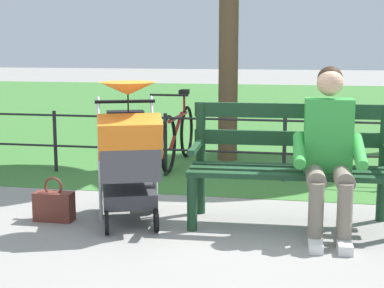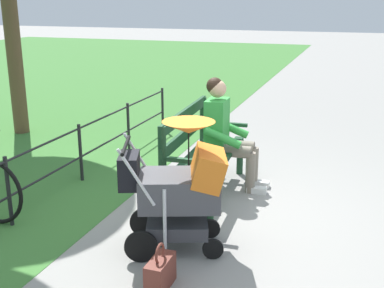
{
  "view_description": "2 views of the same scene",
  "coord_description": "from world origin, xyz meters",
  "px_view_note": "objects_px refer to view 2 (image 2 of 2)",
  "views": [
    {
      "loc": [
        -0.82,
        4.52,
        1.43
      ],
      "look_at": [
        0.05,
        -0.0,
        0.65
      ],
      "focal_mm": 54.33,
      "sensor_mm": 36.0,
      "label": 1
    },
    {
      "loc": [
        4.17,
        1.48,
        2.11
      ],
      "look_at": [
        -0.27,
        -0.04,
        0.72
      ],
      "focal_mm": 45.78,
      "sensor_mm": 36.0,
      "label": 2
    }
  ],
  "objects_px": {
    "person_on_bench": "(226,130)",
    "stroller": "(180,185)",
    "park_bench": "(199,148)",
    "handbag": "(160,273)"
  },
  "relations": [
    {
      "from": "person_on_bench",
      "to": "stroller",
      "type": "height_order",
      "value": "person_on_bench"
    },
    {
      "from": "person_on_bench",
      "to": "stroller",
      "type": "distance_m",
      "value": 1.57
    },
    {
      "from": "park_bench",
      "to": "handbag",
      "type": "relative_size",
      "value": 4.38
    },
    {
      "from": "park_bench",
      "to": "stroller",
      "type": "xyz_separation_m",
      "value": [
        1.28,
        0.24,
        0.07
      ]
    },
    {
      "from": "park_bench",
      "to": "person_on_bench",
      "type": "xyz_separation_m",
      "value": [
        -0.29,
        0.22,
        0.15
      ]
    },
    {
      "from": "person_on_bench",
      "to": "handbag",
      "type": "relative_size",
      "value": 3.45
    },
    {
      "from": "person_on_bench",
      "to": "stroller",
      "type": "xyz_separation_m",
      "value": [
        1.56,
        0.02,
        -0.08
      ]
    },
    {
      "from": "park_bench",
      "to": "stroller",
      "type": "height_order",
      "value": "stroller"
    },
    {
      "from": "person_on_bench",
      "to": "handbag",
      "type": "height_order",
      "value": "person_on_bench"
    },
    {
      "from": "park_bench",
      "to": "person_on_bench",
      "type": "relative_size",
      "value": 1.27
    }
  ]
}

